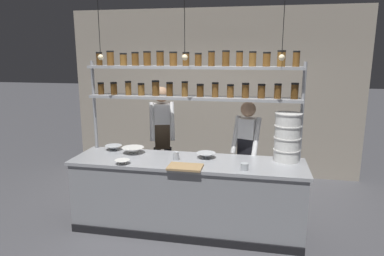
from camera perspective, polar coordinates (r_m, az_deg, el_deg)
ground_plane at (r=4.64m, az=-0.80°, el=-16.30°), size 40.00×40.00×0.00m
back_wall at (r=6.35m, az=3.43°, el=5.81°), size 5.31×0.12×3.01m
prep_counter at (r=4.43m, az=-0.82°, el=-11.09°), size 2.91×0.76×0.92m
spice_shelf_unit at (r=4.41m, az=0.13°, el=7.43°), size 2.79×0.28×2.26m
chef_left at (r=5.09m, az=-4.96°, el=-1.38°), size 0.42×0.35×1.75m
chef_center at (r=4.73m, az=9.09°, el=-3.90°), size 0.41×0.34×1.60m
container_stack at (r=4.34m, az=15.60°, el=-1.48°), size 0.33×0.33×0.60m
cutting_board at (r=4.00m, az=-1.14°, el=-6.50°), size 0.40×0.26×0.02m
prep_bowl_near_left at (r=4.84m, az=-12.95°, el=-3.23°), size 0.23×0.23×0.06m
prep_bowl_center_front at (r=4.63m, az=-9.83°, el=-3.69°), size 0.30×0.30×0.08m
prep_bowl_center_back at (r=4.21m, az=-11.54°, el=-5.57°), size 0.18×0.18×0.05m
prep_bowl_near_right at (r=4.37m, az=2.35°, el=-4.58°), size 0.24×0.24×0.07m
serving_cup_front at (r=3.96m, az=8.74°, el=-6.39°), size 0.09×0.09×0.08m
serving_cup_by_board at (r=4.28m, az=-2.66°, el=-4.66°), size 0.07×0.07×0.11m
pendant_light_row at (r=4.07m, az=-1.02°, el=12.39°), size 2.23×0.07×0.82m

